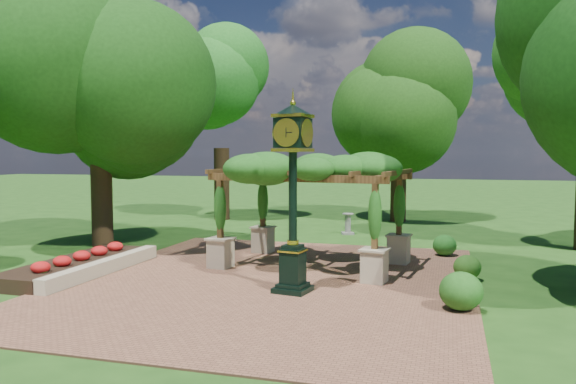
# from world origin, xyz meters

# --- Properties ---
(ground) EXTENTS (120.00, 120.00, 0.00)m
(ground) POSITION_xyz_m (0.00, 0.00, 0.00)
(ground) COLOR #1E4714
(ground) RESTS_ON ground
(brick_plaza) EXTENTS (10.00, 12.00, 0.04)m
(brick_plaza) POSITION_xyz_m (0.00, 1.00, 0.02)
(brick_plaza) COLOR brown
(brick_plaza) RESTS_ON ground
(border_wall) EXTENTS (0.35, 5.00, 0.40)m
(border_wall) POSITION_xyz_m (-4.60, 0.50, 0.20)
(border_wall) COLOR #C6B793
(border_wall) RESTS_ON ground
(flower_bed) EXTENTS (1.50, 5.00, 0.36)m
(flower_bed) POSITION_xyz_m (-5.50, 0.50, 0.18)
(flower_bed) COLOR red
(flower_bed) RESTS_ON ground
(pedestal_clock) EXTENTS (1.01, 1.01, 4.46)m
(pedestal_clock) POSITION_xyz_m (0.85, -0.02, 2.67)
(pedestal_clock) COLOR black
(pedestal_clock) RESTS_ON brick_plaza
(pergola) EXTENTS (5.59, 3.94, 3.27)m
(pergola) POSITION_xyz_m (0.52, 3.12, 2.69)
(pergola) COLOR #BFB08E
(pergola) RESTS_ON brick_plaza
(sundial) EXTENTS (0.60, 0.60, 0.85)m
(sundial) POSITION_xyz_m (0.41, 9.80, 0.37)
(sundial) COLOR gray
(sundial) RESTS_ON ground
(shrub_front) EXTENTS (0.98, 0.98, 0.80)m
(shrub_front) POSITION_xyz_m (4.61, -0.54, 0.44)
(shrub_front) COLOR #215719
(shrub_front) RESTS_ON brick_plaza
(shrub_mid) EXTENTS (0.85, 0.85, 0.63)m
(shrub_mid) POSITION_xyz_m (4.81, 2.49, 0.35)
(shrub_mid) COLOR #275517
(shrub_mid) RESTS_ON brick_plaza
(shrub_back) EXTENTS (0.85, 0.85, 0.66)m
(shrub_back) POSITION_xyz_m (4.22, 5.78, 0.37)
(shrub_back) COLOR #21611C
(shrub_back) RESTS_ON brick_plaza
(tree_west_near) EXTENTS (5.50, 5.50, 8.41)m
(tree_west_near) POSITION_xyz_m (-7.41, 4.54, 5.79)
(tree_west_near) COLOR #382516
(tree_west_near) RESTS_ON ground
(tree_west_far) EXTENTS (4.09, 4.09, 9.10)m
(tree_west_far) POSITION_xyz_m (-6.49, 13.14, 6.22)
(tree_west_far) COLOR #302012
(tree_west_far) RESTS_ON ground
(tree_north) EXTENTS (5.09, 5.09, 7.93)m
(tree_north) POSITION_xyz_m (1.96, 14.79, 5.45)
(tree_north) COLOR #352415
(tree_north) RESTS_ON ground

